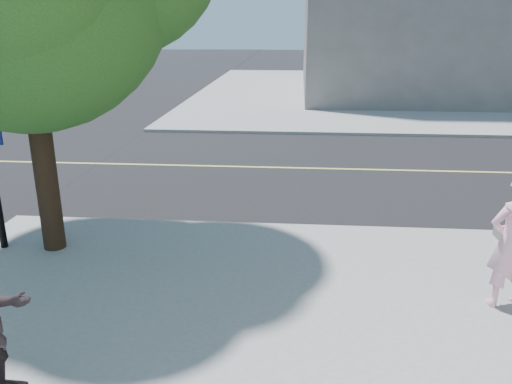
# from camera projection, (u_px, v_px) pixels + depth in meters

# --- Properties ---
(ground) EXTENTS (140.00, 140.00, 0.00)m
(ground) POSITION_uv_depth(u_px,v_px,m) (64.00, 222.00, 10.52)
(ground) COLOR black
(ground) RESTS_ON ground
(road_ew) EXTENTS (140.00, 9.00, 0.01)m
(road_ew) POSITION_uv_depth(u_px,v_px,m) (132.00, 165.00, 14.78)
(road_ew) COLOR black
(road_ew) RESTS_ON ground
(sidewalk_ne) EXTENTS (29.00, 25.00, 0.12)m
(sidewalk_ne) POSITION_uv_depth(u_px,v_px,m) (451.00, 92.00, 29.79)
(sidewalk_ne) COLOR gray
(sidewalk_ne) RESTS_ON ground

